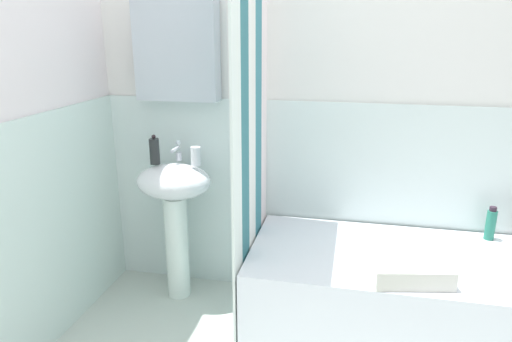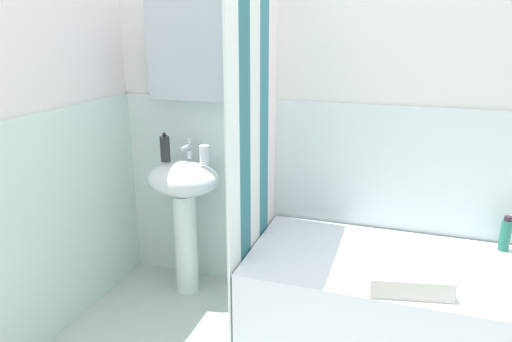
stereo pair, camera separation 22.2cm
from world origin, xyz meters
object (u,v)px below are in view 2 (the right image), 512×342
at_px(bathtub, 408,309).
at_px(conditioner_bottle, 505,234).
at_px(toothbrush_cup, 204,155).
at_px(towel_folded, 408,279).
at_px(sink, 184,199).
at_px(soap_dispenser, 165,149).

relative_size(bathtub, conditioner_bottle, 8.52).
distance_m(toothbrush_cup, towel_folded, 1.29).
bearing_deg(towel_folded, sink, 161.83).
bearing_deg(bathtub, soap_dispenser, 172.66).
distance_m(sink, conditioner_bottle, 1.76).
bearing_deg(towel_folded, toothbrush_cup, 158.99).
relative_size(soap_dispenser, towel_folded, 0.50).
xyz_separation_m(bathtub, conditioner_bottle, (0.44, 0.30, 0.34)).
distance_m(soap_dispenser, towel_folded, 1.51).
xyz_separation_m(soap_dispenser, towel_folded, (1.40, -0.42, -0.38)).
relative_size(sink, conditioner_bottle, 4.52).
distance_m(bathtub, conditioner_bottle, 0.63).
bearing_deg(soap_dispenser, towel_folded, -16.77).
xyz_separation_m(sink, bathtub, (1.32, -0.19, -0.37)).
relative_size(conditioner_bottle, towel_folded, 0.54).
distance_m(bathtub, towel_folded, 0.38).
xyz_separation_m(bathtub, towel_folded, (-0.02, -0.24, 0.29)).
height_order(toothbrush_cup, conditioner_bottle, toothbrush_cup).
xyz_separation_m(soap_dispenser, toothbrush_cup, (0.24, 0.02, -0.02)).
height_order(soap_dispenser, bathtub, soap_dispenser).
relative_size(soap_dispenser, toothbrush_cup, 1.60).
bearing_deg(sink, toothbrush_cup, 8.45).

